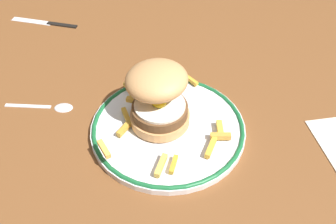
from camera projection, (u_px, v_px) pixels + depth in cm
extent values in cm
cube|color=brown|center=(172.00, 127.00, 68.05)|extent=(123.10, 98.40, 4.00)
cylinder|color=silver|center=(168.00, 128.00, 64.25)|extent=(27.62, 27.62, 1.20)
torus|color=#196033|center=(168.00, 126.00, 63.83)|extent=(27.22, 27.22, 0.80)
cylinder|color=tan|center=(160.00, 117.00, 63.52)|extent=(10.59, 10.59, 1.80)
cylinder|color=brown|center=(160.00, 110.00, 62.26)|extent=(9.84, 9.84, 1.81)
cylinder|color=white|center=(160.00, 105.00, 61.46)|extent=(8.92, 8.92, 0.50)
ellipsoid|color=yellow|center=(159.00, 102.00, 61.05)|extent=(2.60, 2.60, 1.40)
ellipsoid|color=tan|center=(156.00, 80.00, 60.10)|extent=(11.19, 10.94, 5.41)
cube|color=gold|center=(220.00, 129.00, 61.95)|extent=(0.99, 3.81, 0.97)
cube|color=#E8B64B|center=(161.00, 165.00, 56.43)|extent=(2.19, 4.37, 0.89)
cube|color=gold|center=(221.00, 136.00, 60.81)|extent=(3.54, 1.06, 0.97)
cube|color=gold|center=(136.00, 101.00, 64.86)|extent=(3.67, 1.88, 0.85)
cube|color=gold|center=(211.00, 147.00, 59.17)|extent=(2.54, 4.48, 0.87)
cube|color=gold|center=(125.00, 127.00, 62.37)|extent=(2.98, 4.10, 0.87)
cube|color=gold|center=(192.00, 81.00, 71.78)|extent=(2.46, 2.77, 0.73)
cube|color=gold|center=(171.00, 164.00, 56.65)|extent=(1.59, 3.52, 0.72)
cube|color=gold|center=(126.00, 116.00, 64.43)|extent=(2.14, 4.06, 0.82)
cube|color=#EEAE49|center=(104.00, 149.00, 56.56)|extent=(2.58, 3.65, 0.88)
cube|color=gold|center=(135.00, 97.00, 68.14)|extent=(2.46, 3.08, 0.87)
cube|color=gold|center=(131.00, 82.00, 69.84)|extent=(2.70, 2.85, 0.94)
cube|color=black|center=(62.00, 24.00, 90.70)|extent=(8.04, 3.19, 0.70)
cube|color=silver|center=(32.00, 21.00, 92.24)|extent=(11.10, 4.52, 0.24)
cube|color=silver|center=(28.00, 106.00, 69.07)|extent=(9.03, 1.48, 0.32)
ellipsoid|color=silver|center=(63.00, 106.00, 68.62)|extent=(3.79, 2.87, 0.90)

